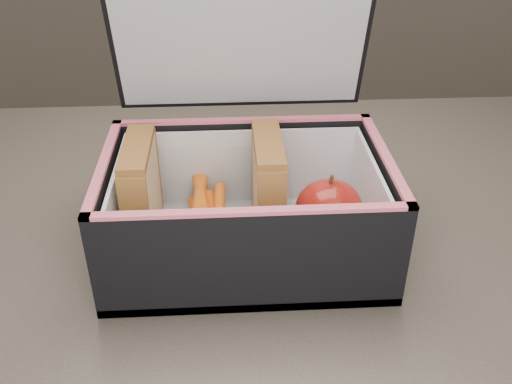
# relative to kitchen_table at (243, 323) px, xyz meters

# --- Properties ---
(kitchen_table) EXTENTS (1.20, 0.80, 0.75)m
(kitchen_table) POSITION_rel_kitchen_table_xyz_m (0.00, 0.00, 0.00)
(kitchen_table) COLOR brown
(kitchen_table) RESTS_ON ground
(lunch_bag) EXTENTS (0.28, 0.23, 0.28)m
(lunch_bag) POSITION_rel_kitchen_table_xyz_m (0.01, 0.02, 0.15)
(lunch_bag) COLOR black
(lunch_bag) RESTS_ON kitchen_table
(plastic_tub) EXTENTS (0.17, 0.12, 0.07)m
(plastic_tub) POSITION_rel_kitchen_table_xyz_m (-0.03, 0.03, 0.14)
(plastic_tub) COLOR white
(plastic_tub) RESTS_ON lunch_bag
(sandwich_left) EXTENTS (0.03, 0.09, 0.10)m
(sandwich_left) POSITION_rel_kitchen_table_xyz_m (-0.10, 0.03, 0.16)
(sandwich_left) COLOR tan
(sandwich_left) RESTS_ON plastic_tub
(sandwich_right) EXTENTS (0.03, 0.10, 0.11)m
(sandwich_right) POSITION_rel_kitchen_table_xyz_m (0.03, 0.03, 0.16)
(sandwich_right) COLOR tan
(sandwich_right) RESTS_ON plastic_tub
(carrot_sticks) EXTENTS (0.05, 0.15, 0.03)m
(carrot_sticks) POSITION_rel_kitchen_table_xyz_m (-0.04, 0.03, 0.12)
(carrot_sticks) COLOR orange
(carrot_sticks) RESTS_ON plastic_tub
(paper_napkin) EXTENTS (0.10, 0.10, 0.01)m
(paper_napkin) POSITION_rel_kitchen_table_xyz_m (0.09, 0.01, 0.11)
(paper_napkin) COLOR white
(paper_napkin) RESTS_ON lunch_bag
(red_apple) EXTENTS (0.08, 0.08, 0.07)m
(red_apple) POSITION_rel_kitchen_table_xyz_m (0.09, 0.01, 0.14)
(red_apple) COLOR maroon
(red_apple) RESTS_ON paper_napkin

